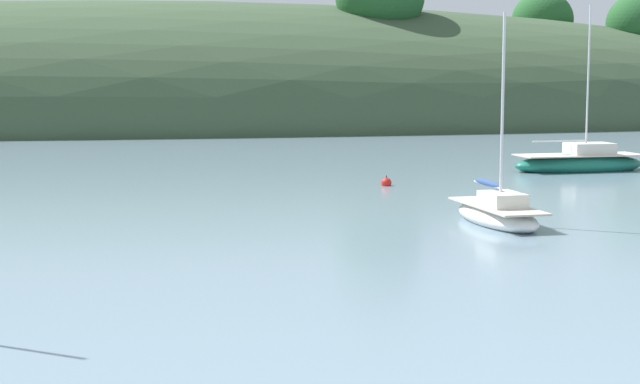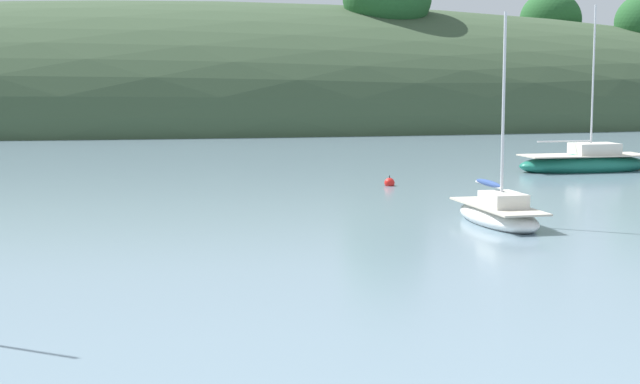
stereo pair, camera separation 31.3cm
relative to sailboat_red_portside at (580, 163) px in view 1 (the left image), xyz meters
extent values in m
ellipsoid|color=#384C33|center=(-16.17, 45.72, -0.40)|extent=(150.00, 36.00, 22.35)
ellipsoid|color=#235628|center=(19.42, 47.47, 9.63)|extent=(6.15, 5.59, 5.59)
ellipsoid|color=#235628|center=(26.38, 41.32, 9.10)|extent=(6.17, 5.61, 5.61)
ellipsoid|color=#196B56|center=(-0.05, 0.00, -0.11)|extent=(6.82, 2.53, 1.08)
cube|color=beige|center=(-0.05, 0.00, 0.38)|extent=(6.27, 2.33, 0.06)
cube|color=silver|center=(0.49, 0.02, 0.67)|extent=(2.21, 1.56, 0.58)
cylinder|color=silver|center=(0.28, 0.01, 3.99)|extent=(0.09, 0.09, 7.22)
cylinder|color=silver|center=(-1.13, -0.04, 1.08)|extent=(2.83, 0.17, 0.07)
ellipsoid|color=white|center=(-10.36, -15.01, -0.19)|extent=(1.85, 4.94, 0.78)
cube|color=beige|center=(-10.36, -15.01, 0.16)|extent=(1.70, 4.54, 0.06)
cube|color=silver|center=(-10.35, -15.40, 0.40)|extent=(1.14, 1.60, 0.47)
cylinder|color=silver|center=(-10.35, -15.25, 3.18)|extent=(0.09, 0.09, 6.03)
cylinder|color=silver|center=(-10.39, -14.23, 0.76)|extent=(0.15, 2.05, 0.07)
ellipsoid|color=#2D4784|center=(-10.39, -14.23, 0.81)|extent=(0.28, 1.97, 0.20)
sphere|color=red|center=(-10.97, -4.20, -0.28)|extent=(0.44, 0.44, 0.44)
cylinder|color=black|center=(-10.97, -4.20, -0.01)|extent=(0.04, 0.04, 0.10)
camera|label=1|loc=(-22.01, -43.63, 4.31)|focal=54.53mm
camera|label=2|loc=(-21.71, -43.69, 4.31)|focal=54.53mm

